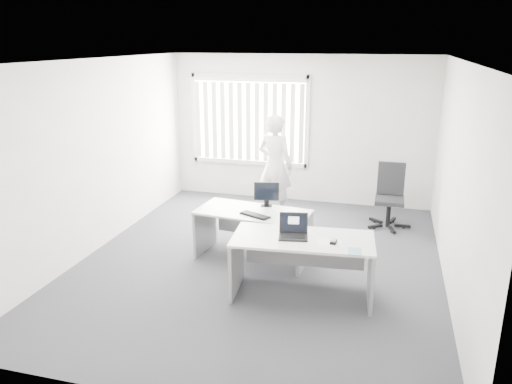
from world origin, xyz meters
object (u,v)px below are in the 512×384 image
(desk_near, at_px, (302,254))
(laptop, at_px, (293,228))
(office_chair, at_px, (389,207))
(monitor, at_px, (266,194))
(desk_far, at_px, (253,224))
(person, at_px, (275,166))

(desk_near, xyz_separation_m, laptop, (-0.11, -0.04, 0.35))
(office_chair, bearing_deg, monitor, -137.41)
(office_chair, distance_m, monitor, 2.44)
(desk_far, distance_m, person, 1.96)
(desk_near, relative_size, person, 0.96)
(person, relative_size, monitor, 5.06)
(person, height_order, laptop, person)
(office_chair, xyz_separation_m, monitor, (-1.74, -1.61, 0.57))
(desk_near, bearing_deg, desk_far, 129.03)
(office_chair, bearing_deg, desk_far, -135.13)
(desk_near, relative_size, laptop, 5.08)
(desk_near, xyz_separation_m, desk_far, (-0.88, 0.91, -0.03))
(desk_near, bearing_deg, person, 104.52)
(person, xyz_separation_m, laptop, (0.89, -2.87, -0.01))
(desk_near, distance_m, person, 3.02)
(office_chair, distance_m, laptop, 3.08)
(office_chair, height_order, person, person)
(desk_near, height_order, monitor, monitor)
(office_chair, height_order, monitor, monitor)
(desk_near, bearing_deg, monitor, 117.52)
(desk_far, relative_size, laptop, 4.82)
(desk_far, xyz_separation_m, office_chair, (1.87, 1.87, -0.19))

